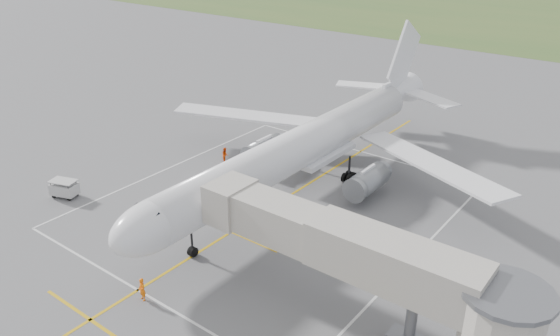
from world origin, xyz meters
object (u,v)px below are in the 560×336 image
Objects in this scene: ramp_worker_nose at (142,289)px; ramp_worker_wing at (225,155)px; airliner at (305,146)px; baggage_cart at (64,188)px; jet_bridge at (381,272)px.

ramp_worker_wing is (-11.46, 20.92, -0.03)m from ramp_worker_nose.
airliner is 21.53m from ramp_worker_nose.
airliner is 27.76× the size of ramp_worker_wing.
ramp_worker_nose reaches higher than baggage_cart.
airliner is at bearing -145.14° from ramp_worker_wing.
ramp_worker_wing is at bearing 47.27° from baggage_cart.
baggage_cart is at bearing 173.53° from ramp_worker_nose.
jet_bridge is at bearing -16.89° from baggage_cart.
jet_bridge is 16.61m from ramp_worker_nose.
airliner is 21.22m from jet_bridge.
airliner is 10.91m from ramp_worker_wing.
baggage_cart is at bearing -137.33° from airliner.
ramp_worker_nose reaches higher than ramp_worker_wing.
ramp_worker_wing is (6.65, 15.34, -0.03)m from baggage_cart.
airliner reaches higher than baggage_cart.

